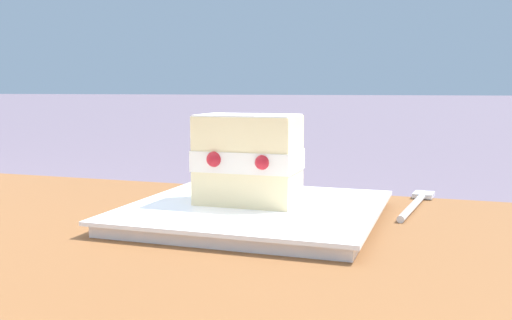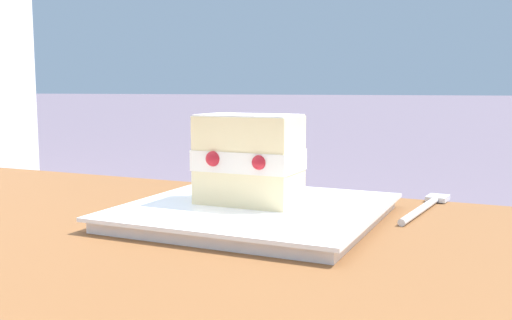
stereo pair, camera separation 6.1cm
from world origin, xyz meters
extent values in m
cube|color=white|center=(0.13, 0.28, 0.69)|extent=(0.25, 0.25, 0.01)
cube|color=white|center=(0.13, 0.28, 0.69)|extent=(0.26, 0.26, 0.00)
cube|color=beige|center=(0.12, 0.28, 0.71)|extent=(0.11, 0.06, 0.04)
cube|color=white|center=(0.12, 0.28, 0.74)|extent=(0.11, 0.07, 0.02)
sphere|color=#B21923|center=(0.14, 0.25, 0.74)|extent=(0.02, 0.02, 0.02)
sphere|color=#B21923|center=(0.10, 0.31, 0.74)|extent=(0.01, 0.01, 0.01)
sphere|color=#B21923|center=(0.09, 0.25, 0.75)|extent=(0.02, 0.02, 0.02)
sphere|color=#B21923|center=(0.14, 0.25, 0.75)|extent=(0.02, 0.02, 0.02)
cube|color=beige|center=(0.12, 0.28, 0.77)|extent=(0.11, 0.06, 0.04)
cube|color=white|center=(0.12, 0.28, 0.79)|extent=(0.10, 0.06, 0.00)
cylinder|color=silver|center=(0.28, 0.38, 0.68)|extent=(0.02, 0.14, 0.01)
cube|color=silver|center=(0.29, 0.46, 0.68)|extent=(0.03, 0.03, 0.01)
camera|label=1|loc=(0.32, -0.30, 0.82)|focal=40.59mm
camera|label=2|loc=(0.38, -0.28, 0.82)|focal=40.59mm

